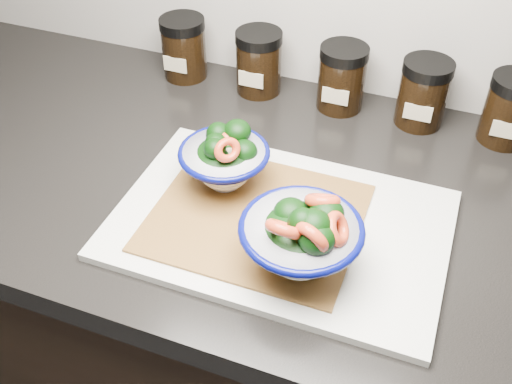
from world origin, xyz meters
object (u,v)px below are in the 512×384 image
at_px(spice_jar_b, 259,62).
at_px(spice_jar_c, 342,78).
at_px(bowl_left, 225,159).
at_px(bowl_right, 302,238).
at_px(cutting_board, 280,224).
at_px(spice_jar_e, 510,109).
at_px(spice_jar_d, 423,93).
at_px(spice_jar_a, 184,48).

xyz_separation_m(spice_jar_b, spice_jar_c, (0.15, 0.00, 0.00)).
relative_size(bowl_left, bowl_right, 0.85).
xyz_separation_m(cutting_board, spice_jar_e, (0.27, 0.32, 0.05)).
bearing_deg(bowl_left, spice_jar_b, 100.69).
xyz_separation_m(bowl_right, spice_jar_d, (0.08, 0.39, -0.01)).
height_order(cutting_board, spice_jar_e, spice_jar_e).
relative_size(spice_jar_d, spice_jar_e, 1.00).
distance_m(bowl_left, spice_jar_a, 0.34).
height_order(spice_jar_b, spice_jar_c, same).
bearing_deg(spice_jar_c, bowl_left, -109.55).
distance_m(bowl_left, spice_jar_d, 0.36).
relative_size(cutting_board, spice_jar_e, 3.98).
bearing_deg(spice_jar_a, spice_jar_d, 0.00).
xyz_separation_m(bowl_left, spice_jar_b, (-0.05, 0.28, -0.00)).
bearing_deg(spice_jar_e, cutting_board, -130.07).
bearing_deg(spice_jar_e, spice_jar_c, 180.00).
bearing_deg(spice_jar_b, spice_jar_a, 180.00).
bearing_deg(spice_jar_b, cutting_board, -64.80).
xyz_separation_m(spice_jar_d, spice_jar_e, (0.14, 0.00, 0.00)).
xyz_separation_m(cutting_board, spice_jar_b, (-0.15, 0.32, 0.05)).
bearing_deg(spice_jar_e, spice_jar_d, 180.00).
height_order(spice_jar_c, spice_jar_e, same).
bearing_deg(spice_jar_d, bowl_left, -130.35).
bearing_deg(spice_jar_c, spice_jar_d, 0.00).
height_order(bowl_left, spice_jar_a, bowl_left).
xyz_separation_m(bowl_left, spice_jar_e, (0.37, 0.28, -0.00)).
distance_m(spice_jar_b, spice_jar_e, 0.42).
bearing_deg(cutting_board, spice_jar_d, 67.24).
distance_m(bowl_right, spice_jar_b, 0.44).
relative_size(cutting_board, spice_jar_c, 3.98).
relative_size(spice_jar_b, spice_jar_e, 1.00).
height_order(bowl_left, spice_jar_d, bowl_left).
distance_m(spice_jar_b, spice_jar_c, 0.15).
relative_size(bowl_right, spice_jar_d, 1.35).
height_order(cutting_board, spice_jar_a, spice_jar_a).
distance_m(cutting_board, spice_jar_d, 0.35).
xyz_separation_m(bowl_right, spice_jar_a, (-0.35, 0.39, -0.01)).
relative_size(bowl_left, spice_jar_a, 1.15).
xyz_separation_m(bowl_left, spice_jar_d, (0.23, 0.28, -0.00)).
bearing_deg(spice_jar_a, spice_jar_c, 0.00).
height_order(cutting_board, bowl_left, bowl_left).
bearing_deg(spice_jar_b, spice_jar_d, 0.00).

